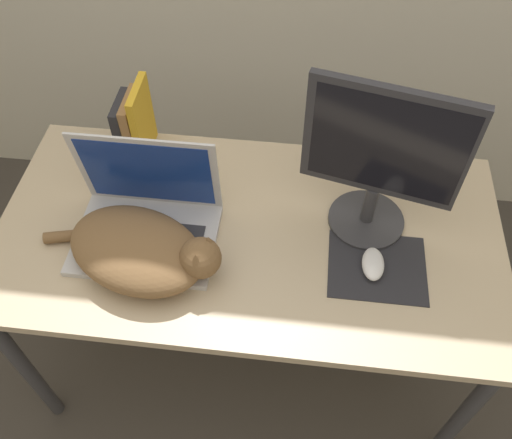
# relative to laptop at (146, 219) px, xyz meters

# --- Properties ---
(desk) EXTENTS (1.42, 0.73, 0.75)m
(desk) POSITION_rel_laptop_xyz_m (0.28, 0.03, -0.13)
(desk) COLOR tan
(desk) RESTS_ON ground_plane
(laptop) EXTENTS (0.39, 0.28, 0.29)m
(laptop) POSITION_rel_laptop_xyz_m (0.00, 0.00, 0.00)
(laptop) COLOR #B7B7BC
(laptop) RESTS_ON desk
(cat) EXTENTS (0.51, 0.38, 0.14)m
(cat) POSITION_rel_laptop_xyz_m (0.02, -0.11, 0.00)
(cat) COLOR brown
(cat) RESTS_ON desk
(external_monitor) EXTENTS (0.40, 0.21, 0.46)m
(external_monitor) POSITION_rel_laptop_xyz_m (0.60, 0.11, 0.19)
(external_monitor) COLOR #333338
(external_monitor) RESTS_ON desk
(mousepad) EXTENTS (0.26, 0.22, 0.00)m
(mousepad) POSITION_rel_laptop_xyz_m (0.63, -0.05, -0.05)
(mousepad) COLOR #232328
(mousepad) RESTS_ON desk
(computer_mouse) EXTENTS (0.06, 0.10, 0.03)m
(computer_mouse) POSITION_rel_laptop_xyz_m (0.62, -0.05, -0.03)
(computer_mouse) COLOR silver
(computer_mouse) RESTS_ON mousepad
(book_row) EXTENTS (0.09, 0.16, 0.24)m
(book_row) POSITION_rel_laptop_xyz_m (-0.11, 0.32, 0.05)
(book_row) COLOR #232328
(book_row) RESTS_ON desk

